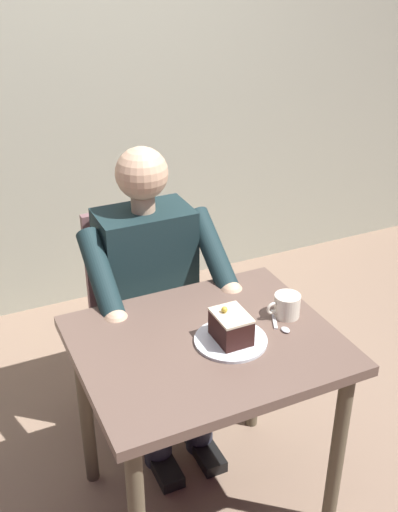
# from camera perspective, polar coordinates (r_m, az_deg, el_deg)

# --- Properties ---
(ground_plane) EXTENTS (14.00, 14.00, 0.00)m
(ground_plane) POSITION_cam_1_polar(r_m,az_deg,el_deg) (2.46, 0.61, -21.70)
(ground_plane) COLOR #876D59
(cafe_rear_panel) EXTENTS (6.40, 0.12, 3.00)m
(cafe_rear_panel) POSITION_cam_1_polar(r_m,az_deg,el_deg) (3.18, -13.02, 20.58)
(cafe_rear_panel) COLOR #A7AB96
(cafe_rear_panel) RESTS_ON ground
(dining_table) EXTENTS (0.82, 0.68, 0.72)m
(dining_table) POSITION_cam_1_polar(r_m,az_deg,el_deg) (2.03, 0.70, -10.36)
(dining_table) COLOR brown
(dining_table) RESTS_ON ground
(chair) EXTENTS (0.42, 0.42, 0.88)m
(chair) POSITION_cam_1_polar(r_m,az_deg,el_deg) (2.59, -5.50, -4.61)
(chair) COLOR #704E51
(chair) RESTS_ON ground
(seated_person) EXTENTS (0.53, 0.58, 1.20)m
(seated_person) POSITION_cam_1_polar(r_m,az_deg,el_deg) (2.38, -4.21, -3.86)
(seated_person) COLOR #182C2F
(seated_person) RESTS_ON ground
(dessert_plate) EXTENTS (0.23, 0.23, 0.01)m
(dessert_plate) POSITION_cam_1_polar(r_m,az_deg,el_deg) (1.95, 2.97, -7.85)
(dessert_plate) COLOR white
(dessert_plate) RESTS_ON dining_table
(cake_slice) EXTENTS (0.10, 0.13, 0.11)m
(cake_slice) POSITION_cam_1_polar(r_m,az_deg,el_deg) (1.92, 3.01, -6.59)
(cake_slice) COLOR black
(cake_slice) RESTS_ON dessert_plate
(coffee_cup) EXTENTS (0.12, 0.09, 0.08)m
(coffee_cup) POSITION_cam_1_polar(r_m,az_deg,el_deg) (2.07, 8.17, -4.56)
(coffee_cup) COLOR white
(coffee_cup) RESTS_ON dining_table
(dessert_spoon) EXTENTS (0.06, 0.14, 0.01)m
(dessert_spoon) POSITION_cam_1_polar(r_m,az_deg,el_deg) (2.04, 7.58, -6.39)
(dessert_spoon) COLOR silver
(dessert_spoon) RESTS_ON dining_table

